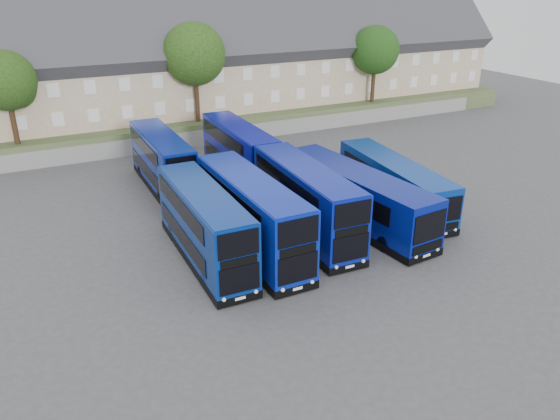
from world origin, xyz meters
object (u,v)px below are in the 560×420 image
(dd_front_left, at_px, (205,227))
(tree_far, at_px, (382,39))
(dd_front_mid, at_px, (252,217))
(coach_east_a, at_px, (356,198))
(tree_east, at_px, (376,52))
(tree_mid, at_px, (196,56))
(tree_west, at_px, (8,83))

(dd_front_left, bearing_deg, tree_far, 42.51)
(dd_front_mid, xyz_separation_m, coach_east_a, (7.67, 0.65, -0.45))
(tree_east, bearing_deg, dd_front_mid, -137.36)
(dd_front_left, relative_size, tree_mid, 1.16)
(coach_east_a, distance_m, tree_far, 37.82)
(dd_front_left, bearing_deg, tree_east, 40.46)
(tree_far, bearing_deg, dd_front_mid, -135.91)
(tree_west, bearing_deg, dd_front_left, -69.96)
(dd_front_mid, distance_m, tree_west, 25.93)
(dd_front_left, distance_m, tree_east, 36.24)
(dd_front_left, height_order, tree_mid, tree_mid)
(dd_front_mid, distance_m, tree_east, 34.21)
(coach_east_a, height_order, tree_far, tree_far)
(coach_east_a, xyz_separation_m, tree_west, (-18.79, 22.26, 5.32))
(tree_east, bearing_deg, tree_west, -180.00)
(tree_west, distance_m, tree_east, 36.00)
(dd_front_left, xyz_separation_m, coach_east_a, (10.50, 0.48, -0.33))
(tree_west, height_order, tree_east, tree_east)
(tree_west, height_order, tree_far, tree_far)
(dd_front_left, xyz_separation_m, dd_front_mid, (2.83, -0.17, 0.12))
(dd_front_mid, xyz_separation_m, tree_east, (24.87, 22.91, 5.21))
(tree_west, bearing_deg, tree_east, 0.00)
(dd_front_left, height_order, dd_front_mid, dd_front_mid)
(dd_front_mid, bearing_deg, tree_far, 43.78)
(dd_front_mid, relative_size, tree_mid, 1.22)
(tree_mid, bearing_deg, tree_east, -1.43)
(dd_front_left, bearing_deg, dd_front_mid, -2.30)
(tree_west, xyz_separation_m, tree_far, (42.00, 7.00, 0.68))
(dd_front_mid, height_order, tree_west, tree_west)
(tree_mid, height_order, tree_far, tree_mid)
(tree_mid, distance_m, tree_far, 26.80)
(dd_front_left, bearing_deg, tree_mid, 72.74)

